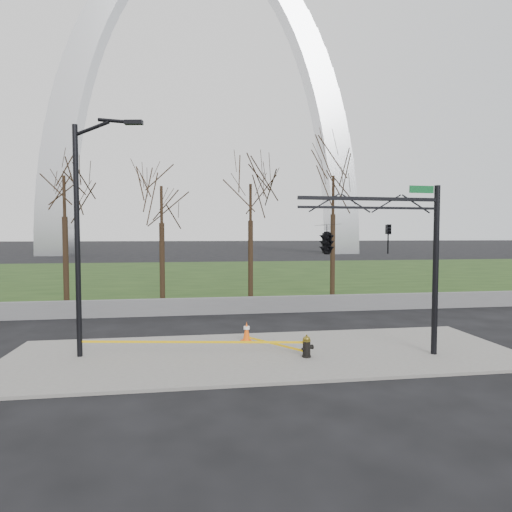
{
  "coord_description": "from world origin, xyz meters",
  "views": [
    {
      "loc": [
        -2.51,
        -14.56,
        4.32
      ],
      "look_at": [
        -0.03,
        2.0,
        3.44
      ],
      "focal_mm": 29.58,
      "sensor_mm": 36.0,
      "label": 1
    }
  ],
  "objects": [
    {
      "name": "tree_row",
      "position": [
        -7.17,
        12.0,
        4.41
      ],
      "size": [
        31.66,
        4.0,
        8.82
      ],
      "color": "black",
      "rests_on": "ground"
    },
    {
      "name": "fire_hydrant",
      "position": [
        1.33,
        -0.71,
        0.46
      ],
      "size": [
        0.49,
        0.32,
        0.78
      ],
      "rotation": [
        0.0,
        0.0,
        0.33
      ],
      "color": "black",
      "rests_on": "sidewalk"
    },
    {
      "name": "guardrail",
      "position": [
        0.0,
        8.0,
        0.45
      ],
      "size": [
        60.0,
        0.3,
        0.9
      ],
      "primitive_type": "cube",
      "color": "#59595B",
      "rests_on": "ground"
    },
    {
      "name": "ground",
      "position": [
        0.0,
        0.0,
        0.0
      ],
      "size": [
        500.0,
        500.0,
        0.0
      ],
      "primitive_type": "plane",
      "color": "black",
      "rests_on": "ground"
    },
    {
      "name": "sidewalk",
      "position": [
        0.0,
        0.0,
        0.05
      ],
      "size": [
        18.0,
        6.0,
        0.1
      ],
      "primitive_type": "cube",
      "color": "slate",
      "rests_on": "ground"
    },
    {
      "name": "grass_strip",
      "position": [
        0.0,
        30.0,
        0.03
      ],
      "size": [
        120.0,
        40.0,
        0.06
      ],
      "primitive_type": "cube",
      "color": "#1A3312",
      "rests_on": "ground"
    },
    {
      "name": "traffic_cone",
      "position": [
        -0.46,
        1.63,
        0.49
      ],
      "size": [
        0.45,
        0.45,
        0.78
      ],
      "rotation": [
        0.0,
        0.0,
        0.11
      ],
      "color": "#F9580D",
      "rests_on": "sidewalk"
    },
    {
      "name": "caution_tape",
      "position": [
        -1.73,
        0.06,
        0.52
      ],
      "size": [
        7.73,
        2.35,
        0.4
      ],
      "color": "yellow",
      "rests_on": "ground"
    },
    {
      "name": "traffic_signal_mast",
      "position": [
        2.62,
        -1.12,
        4.15
      ],
      "size": [
        5.1,
        2.5,
        6.0
      ],
      "rotation": [
        0.0,
        0.0,
        0.04
      ],
      "color": "black",
      "rests_on": "ground"
    },
    {
      "name": "gateway_arch",
      "position": [
        0.0,
        75.0,
        32.5
      ],
      "size": [
        66.0,
        6.0,
        65.0
      ],
      "primitive_type": null,
      "color": "silver",
      "rests_on": "ground"
    },
    {
      "name": "street_light",
      "position": [
        -6.19,
        0.5,
        4.69
      ],
      "size": [
        2.37,
        0.61,
        8.21
      ],
      "rotation": [
        0.0,
        0.0,
        -0.18
      ],
      "color": "black",
      "rests_on": "ground"
    }
  ]
}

